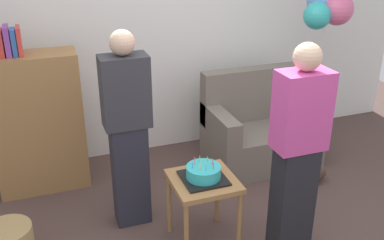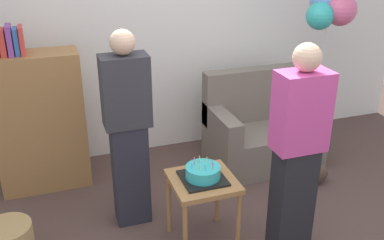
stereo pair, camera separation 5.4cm
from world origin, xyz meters
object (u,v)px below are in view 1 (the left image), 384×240
at_px(person_blowing_candles, 128,131).
at_px(birthday_cake, 203,173).
at_px(couch, 259,131).
at_px(side_table, 203,189).
at_px(balloon_bunch, 327,7).
at_px(person_holding_cake, 297,154).
at_px(bookshelf, 37,121).
at_px(handbag, 313,173).

bearing_deg(person_blowing_candles, birthday_cake, -23.58).
height_order(couch, side_table, couch).
xyz_separation_m(birthday_cake, balloon_bunch, (1.69, 1.04, 0.95)).
distance_m(birthday_cake, person_holding_cake, 0.69).
distance_m(couch, balloon_bunch, 1.40).
distance_m(side_table, person_blowing_candles, 0.74).
xyz_separation_m(birthday_cake, person_holding_cake, (0.59, -0.31, 0.21)).
distance_m(bookshelf, person_holding_cake, 2.35).
relative_size(couch, side_table, 1.92).
relative_size(person_blowing_candles, handbag, 5.82).
height_order(birthday_cake, person_blowing_candles, person_blowing_candles).
bearing_deg(bookshelf, person_blowing_candles, -50.75).
xyz_separation_m(side_table, birthday_cake, (-0.00, 0.00, 0.14)).
distance_m(birthday_cake, balloon_bunch, 2.20).
distance_m(person_blowing_candles, balloon_bunch, 2.34).
bearing_deg(balloon_bunch, person_holding_cake, -129.24).
bearing_deg(birthday_cake, handbag, 18.80).
height_order(bookshelf, side_table, bookshelf).
bearing_deg(side_table, birthday_cake, 135.02).
xyz_separation_m(bookshelf, side_table, (1.12, -1.29, -0.19)).
bearing_deg(couch, person_holding_cake, -108.16).
height_order(person_blowing_candles, handbag, person_blowing_candles).
distance_m(bookshelf, birthday_cake, 1.71).
height_order(couch, birthday_cake, couch).
relative_size(side_table, person_blowing_candles, 0.35).
xyz_separation_m(person_holding_cake, handbag, (0.74, 0.76, -0.73)).
xyz_separation_m(bookshelf, handbag, (2.45, -0.84, -0.58)).
distance_m(couch, side_table, 1.47).
relative_size(couch, bookshelf, 0.70).
relative_size(handbag, balloon_bunch, 0.16).
bearing_deg(handbag, side_table, -161.20).
relative_size(bookshelf, side_table, 2.74).
bearing_deg(balloon_bunch, handbag, -121.51).
xyz_separation_m(person_blowing_candles, balloon_bunch, (2.14, 0.57, 0.74)).
xyz_separation_m(couch, side_table, (-1.03, -1.04, 0.15)).
height_order(couch, bookshelf, bookshelf).
relative_size(couch, birthday_cake, 3.44).
distance_m(couch, bookshelf, 2.19).
relative_size(person_blowing_candles, balloon_bunch, 0.91).
distance_m(bookshelf, handbag, 2.65).
relative_size(couch, person_blowing_candles, 0.67).
height_order(person_holding_cake, handbag, person_holding_cake).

